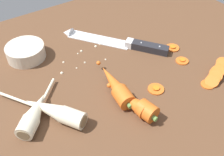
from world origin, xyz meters
The scene contains 12 objects.
ground_plane centered at (0.00, 0.00, -2.00)cm, with size 120.00×90.00×4.00cm, color brown.
chefs_knife centered at (10.04, 12.96, 0.65)cm, with size 22.98×30.16×4.18cm.
whole_carrot centered at (-1.22, -5.48, 2.10)cm, with size 6.17×18.40×4.20cm.
whole_carrot_second centered at (-1.03, -12.69, 2.10)cm, with size 6.15×15.53×4.20cm.
parsnip_front centered at (-17.44, -4.06, 1.98)cm, with size 14.45×21.38×4.00cm.
parsnip_mid_left centered at (-21.42, -2.34, 1.98)cm, with size 14.66×14.81×4.00cm.
carrot_slice_stack centered at (23.92, -16.13, 1.31)cm, with size 11.43×5.96×3.81cm.
carrot_slice_stray_near centered at (23.70, -0.45, 0.36)cm, with size 4.11×4.11×0.70cm.
carrot_slice_stray_mid centered at (7.75, -10.61, 0.36)cm, with size 4.21×4.21×0.70cm.
carrot_slice_stray_far centered at (21.55, -6.19, 0.36)cm, with size 3.65×3.65×0.70cm.
prep_bowl centered at (-14.58, 20.76, 2.15)cm, with size 11.00×11.00×4.00cm.
mince_crumbs centered at (0.32, 11.91, 0.36)cm, with size 21.04×8.15×0.88cm.
Camera 1 is at (-28.87, -44.28, 48.78)cm, focal length 43.00 mm.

